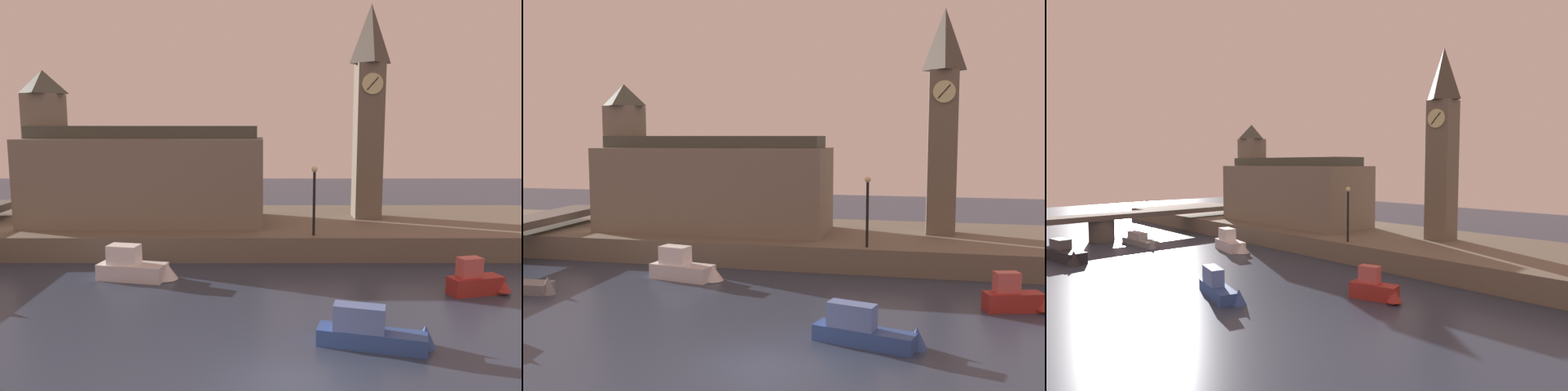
# 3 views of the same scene
# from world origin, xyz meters

# --- Properties ---
(ground_plane) EXTENTS (120.00, 120.00, 0.00)m
(ground_plane) POSITION_xyz_m (0.00, 0.00, 0.00)
(ground_plane) COLOR #2D384C
(far_embankment) EXTENTS (70.00, 12.00, 1.50)m
(far_embankment) POSITION_xyz_m (0.00, 20.00, 0.75)
(far_embankment) COLOR #6B6051
(far_embankment) RESTS_ON ground
(clock_tower) EXTENTS (2.01, 2.06, 14.56)m
(clock_tower) POSITION_xyz_m (6.51, 20.70, 9.07)
(clock_tower) COLOR #6B6051
(clock_tower) RESTS_ON far_embankment
(parliament_hall) EXTENTS (15.59, 5.97, 10.03)m
(parliament_hall) POSITION_xyz_m (-9.07, 19.07, 4.72)
(parliament_hall) COLOR slate
(parliament_hall) RESTS_ON far_embankment
(streetlamp) EXTENTS (0.36, 0.36, 4.12)m
(streetlamp) POSITION_xyz_m (2.21, 14.78, 4.05)
(streetlamp) COLOR black
(streetlamp) RESTS_ON far_embankment
(boat_ferry_white) EXTENTS (4.34, 2.05, 1.84)m
(boat_ferry_white) POSITION_xyz_m (-7.37, 10.96, 0.63)
(boat_ferry_white) COLOR silver
(boat_ferry_white) RESTS_ON ground
(boat_dinghy_red) EXTENTS (3.19, 1.57, 1.78)m
(boat_dinghy_red) POSITION_xyz_m (9.44, 8.68, 0.61)
(boat_dinghy_red) COLOR maroon
(boat_dinghy_red) RESTS_ON ground
(boat_tour_blue) EXTENTS (4.54, 2.03, 1.73)m
(boat_tour_blue) POSITION_xyz_m (3.32, 2.82, 0.54)
(boat_tour_blue) COLOR #2D4C93
(boat_tour_blue) RESTS_ON ground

